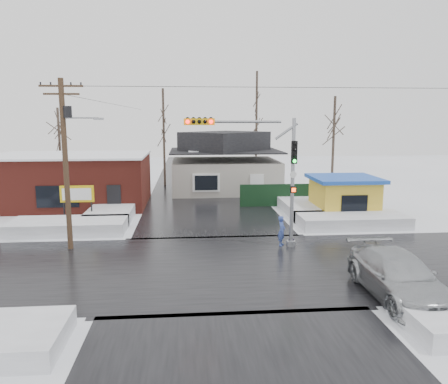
{
  "coord_description": "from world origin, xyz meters",
  "views": [
    {
      "loc": [
        -1.67,
        -19.88,
        6.97
      ],
      "look_at": [
        0.33,
        3.53,
        3.0
      ],
      "focal_mm": 35.0,
      "sensor_mm": 36.0,
      "label": 1
    }
  ],
  "objects": [
    {
      "name": "shopping_bag",
      "position": [
        4.05,
        3.14,
        0.17
      ],
      "size": [
        0.29,
        0.15,
        0.35
      ],
      "primitive_type": "cube",
      "rotation": [
        0.0,
        0.0,
        -0.12
      ],
      "color": "black",
      "rests_on": "ground"
    },
    {
      "name": "marquee_sign",
      "position": [
        -9.0,
        9.49,
        1.92
      ],
      "size": [
        2.2,
        0.21,
        2.55
      ],
      "color": "black",
      "rests_on": "ground"
    },
    {
      "name": "kiosk",
      "position": [
        9.5,
        9.99,
        1.46
      ],
      "size": [
        4.6,
        4.6,
        2.88
      ],
      "color": "gold",
      "rests_on": "ground"
    },
    {
      "name": "utility_pole",
      "position": [
        -7.93,
        3.5,
        5.11
      ],
      "size": [
        3.15,
        0.44,
        9.0
      ],
      "color": "#382619",
      "rests_on": "ground"
    },
    {
      "name": "road_ew",
      "position": [
        0.0,
        0.0,
        0.01
      ],
      "size": [
        120.0,
        10.0,
        0.02
      ],
      "primitive_type": "cube",
      "color": "black",
      "rests_on": "ground"
    },
    {
      "name": "tree_far_left",
      "position": [
        -4.0,
        26.0,
        7.95
      ],
      "size": [
        3.0,
        3.0,
        10.0
      ],
      "color": "#332821",
      "rests_on": "ground"
    },
    {
      "name": "pedestrian",
      "position": [
        3.5,
        3.14,
        0.83
      ],
      "size": [
        0.61,
        0.71,
        1.66
      ],
      "primitive_type": "imported",
      "rotation": [
        0.0,
        0.0,
        1.14
      ],
      "color": "#3D55AC",
      "rests_on": "ground"
    },
    {
      "name": "snowbank_nside_w",
      "position": [
        -7.0,
        12.0,
        0.4
      ],
      "size": [
        3.0,
        8.0,
        0.8
      ],
      "primitive_type": "cube",
      "color": "white",
      "rests_on": "ground"
    },
    {
      "name": "road_ns",
      "position": [
        0.0,
        0.0,
        0.01
      ],
      "size": [
        10.0,
        120.0,
        0.02
      ],
      "primitive_type": "cube",
      "color": "black",
      "rests_on": "ground"
    },
    {
      "name": "ground",
      "position": [
        0.0,
        0.0,
        0.0
      ],
      "size": [
        120.0,
        120.0,
        0.0
      ],
      "primitive_type": "plane",
      "color": "white",
      "rests_on": "ground"
    },
    {
      "name": "brick_building",
      "position": [
        -11.0,
        15.99,
        2.08
      ],
      "size": [
        12.2,
        8.2,
        4.12
      ],
      "color": "maroon",
      "rests_on": "ground"
    },
    {
      "name": "snowbank_nside_e",
      "position": [
        7.0,
        12.0,
        0.4
      ],
      "size": [
        3.0,
        8.0,
        0.8
      ],
      "primitive_type": "cube",
      "color": "white",
      "rests_on": "ground"
    },
    {
      "name": "tree_far_right",
      "position": [
        12.0,
        20.0,
        7.16
      ],
      "size": [
        3.0,
        3.0,
        9.0
      ],
      "color": "#332821",
      "rests_on": "ground"
    },
    {
      "name": "fence",
      "position": [
        6.5,
        14.0,
        0.9
      ],
      "size": [
        8.0,
        0.12,
        1.8
      ],
      "primitive_type": "cube",
      "color": "black",
      "rests_on": "ground"
    },
    {
      "name": "tree_far_west",
      "position": [
        -14.0,
        24.0,
        6.36
      ],
      "size": [
        3.0,
        3.0,
        8.0
      ],
      "color": "#332821",
      "rests_on": "ground"
    },
    {
      "name": "snowbank_ne",
      "position": [
        9.0,
        7.0,
        0.4
      ],
      "size": [
        7.0,
        3.0,
        0.8
      ],
      "primitive_type": "cube",
      "color": "white",
      "rests_on": "ground"
    },
    {
      "name": "snowbank_nw",
      "position": [
        -9.0,
        7.0,
        0.4
      ],
      "size": [
        7.0,
        3.0,
        0.8
      ],
      "primitive_type": "cube",
      "color": "white",
      "rests_on": "ground"
    },
    {
      "name": "tree_far_mid",
      "position": [
        6.0,
        28.0,
        9.54
      ],
      "size": [
        3.0,
        3.0,
        12.0
      ],
      "color": "#332821",
      "rests_on": "ground"
    },
    {
      "name": "house",
      "position": [
        2.0,
        22.0,
        2.62
      ],
      "size": [
        10.4,
        8.4,
        5.76
      ],
      "color": "#ADA79C",
      "rests_on": "ground"
    },
    {
      "name": "traffic_signal",
      "position": [
        2.43,
        2.97,
        4.54
      ],
      "size": [
        6.05,
        0.68,
        7.0
      ],
      "color": "gray",
      "rests_on": "ground"
    },
    {
      "name": "car",
      "position": [
        6.52,
        -4.23,
        0.86
      ],
      "size": [
        2.45,
        5.94,
        1.72
      ],
      "primitive_type": "imported",
      "rotation": [
        0.0,
        0.0,
        0.01
      ],
      "color": "#A6A9AD",
      "rests_on": "ground"
    }
  ]
}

